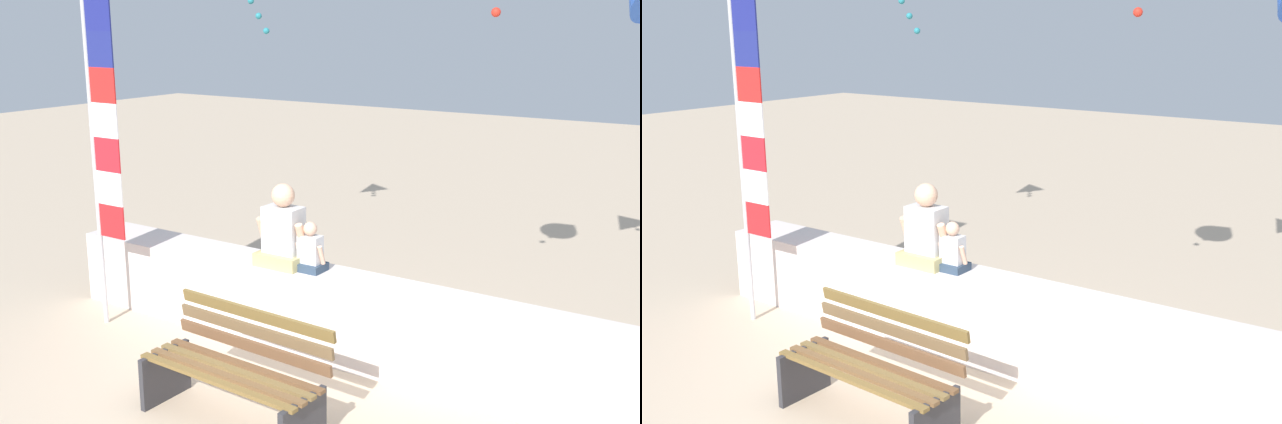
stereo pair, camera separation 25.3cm
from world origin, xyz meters
The scene contains 6 objects.
ground_plane centered at (0.00, 0.00, 0.00)m, with size 40.00×40.00×0.00m, color #C6AD91.
seawall_ledge centered at (0.00, 1.20, 0.39)m, with size 6.47×0.60×0.78m, color silver.
park_bench centered at (-0.09, -0.30, 0.41)m, with size 1.59×0.68×0.88m.
person_adult centered at (-0.71, 1.21, 1.10)m, with size 0.53×0.39×0.82m.
person_child centered at (-0.40, 1.21, 0.97)m, with size 0.32×0.23×0.48m.
flag_banner centered at (-2.41, 0.51, 1.97)m, with size 0.39×0.05×3.35m.
Camera 2 is at (3.61, -4.31, 3.11)m, focal length 41.94 mm.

